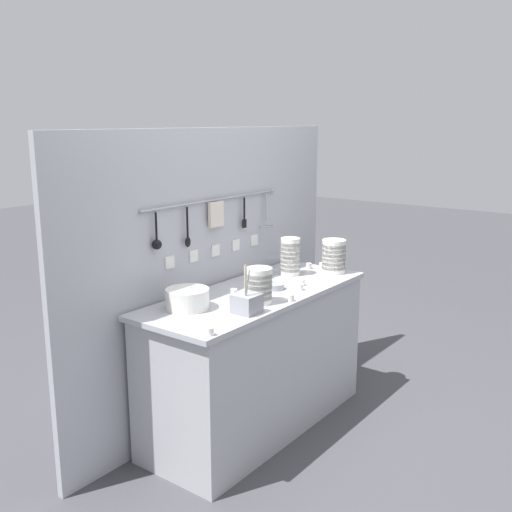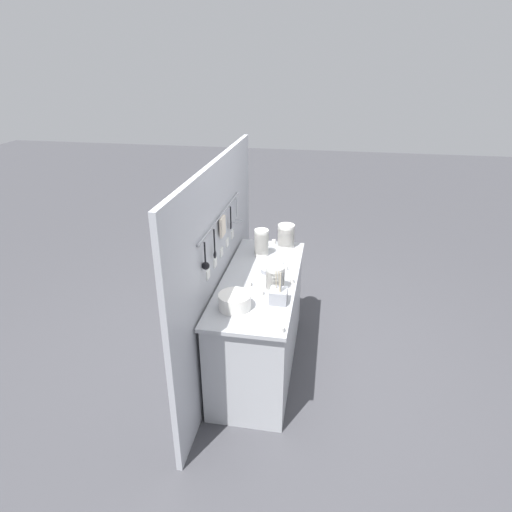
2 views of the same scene
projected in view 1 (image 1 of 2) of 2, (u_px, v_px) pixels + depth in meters
name	position (u px, v px, depth m)	size (l,w,h in m)	color
ground_plane	(256.00, 424.00, 3.76)	(20.00, 20.00, 0.00)	#424247
counter	(256.00, 359.00, 3.66)	(1.59, 0.62, 0.87)	#ADAFB5
back_wall	(213.00, 275.00, 3.76)	(2.39, 0.11, 1.82)	#A8AAB2
bowl_stack_back_corner	(259.00, 286.00, 3.32)	(0.15, 0.15, 0.20)	silver
bowl_stack_wide_centre	(290.00, 257.00, 3.93)	(0.13, 0.13, 0.25)	silver
bowl_stack_nested_right	(334.00, 256.00, 3.99)	(0.16, 0.16, 0.22)	silver
plate_stack	(187.00, 299.00, 3.24)	(0.24, 0.24, 0.11)	silver
steel_mixing_bowl	(275.00, 286.00, 3.62)	(0.12, 0.12, 0.03)	#93969E
cutlery_caddy	(247.00, 303.00, 3.17)	(0.13, 0.13, 0.26)	#93969E
cup_front_right	(236.00, 301.00, 3.32)	(0.04, 0.04, 0.04)	silver
cup_by_caddy	(234.00, 292.00, 3.49)	(0.04, 0.04, 0.04)	silver
cup_beside_plates	(291.00, 298.00, 3.38)	(0.04, 0.04, 0.04)	silver
cup_centre	(302.00, 282.00, 3.70)	(0.04, 0.04, 0.04)	silver
cup_mid_row	(300.00, 287.00, 3.59)	(0.04, 0.04, 0.04)	silver
cup_front_left	(322.00, 265.00, 4.12)	(0.04, 0.04, 0.04)	silver
cup_edge_far	(309.00, 266.00, 4.11)	(0.04, 0.04, 0.04)	silver
cup_back_left	(210.00, 332.00, 2.84)	(0.04, 0.04, 0.04)	silver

